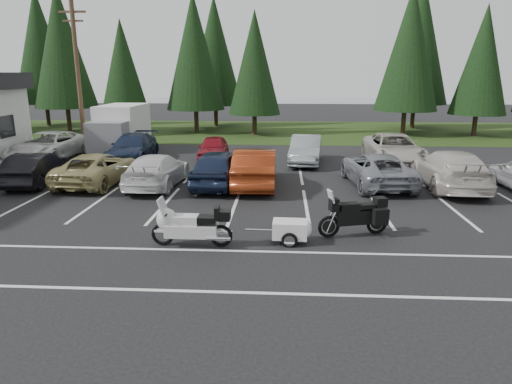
% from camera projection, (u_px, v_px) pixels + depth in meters
% --- Properties ---
extents(ground, '(120.00, 120.00, 0.00)m').
position_uv_depth(ground, '(218.00, 214.00, 16.31)').
color(ground, black).
rests_on(ground, ground).
extents(grass_strip, '(80.00, 16.00, 0.01)m').
position_uv_depth(grass_strip, '(256.00, 131.00, 39.48)').
color(grass_strip, '#1C3310').
rests_on(grass_strip, ground).
extents(lake_water, '(70.00, 50.00, 0.02)m').
position_uv_depth(lake_water, '(294.00, 106.00, 69.20)').
color(lake_water, slate).
rests_on(lake_water, ground).
extents(utility_pole, '(1.60, 0.26, 9.00)m').
position_uv_depth(utility_pole, '(78.00, 76.00, 27.26)').
color(utility_pole, '#473321').
rests_on(utility_pole, ground).
extents(box_truck, '(2.40, 5.60, 2.90)m').
position_uv_depth(box_truck, '(118.00, 129.00, 28.46)').
color(box_truck, silver).
rests_on(box_truck, ground).
extents(stall_markings, '(32.00, 16.00, 0.01)m').
position_uv_depth(stall_markings, '(225.00, 199.00, 18.24)').
color(stall_markings, silver).
rests_on(stall_markings, ground).
extents(conifer_2, '(5.10, 5.10, 11.89)m').
position_uv_depth(conifer_2, '(61.00, 47.00, 37.46)').
color(conifer_2, '#332316').
rests_on(conifer_2, ground).
extents(conifer_3, '(3.87, 3.87, 9.02)m').
position_uv_depth(conifer_3, '(123.00, 68.00, 36.22)').
color(conifer_3, '#332316').
rests_on(conifer_3, ground).
extents(conifer_4, '(4.80, 4.80, 11.17)m').
position_uv_depth(conifer_4, '(194.00, 52.00, 37.05)').
color(conifer_4, '#332316').
rests_on(conifer_4, ground).
extents(conifer_5, '(4.14, 4.14, 9.63)m').
position_uv_depth(conifer_5, '(255.00, 63.00, 35.74)').
color(conifer_5, '#332316').
rests_on(conifer_5, ground).
extents(conifer_6, '(4.93, 4.93, 11.48)m').
position_uv_depth(conifer_6, '(409.00, 48.00, 35.28)').
color(conifer_6, '#332316').
rests_on(conifer_6, ground).
extents(conifer_7, '(4.27, 4.27, 9.94)m').
position_uv_depth(conifer_7, '(482.00, 60.00, 34.91)').
color(conifer_7, '#332316').
rests_on(conifer_7, ground).
extents(conifer_back_a, '(5.28, 5.28, 12.30)m').
position_uv_depth(conifer_back_a, '(40.00, 47.00, 41.68)').
color(conifer_back_a, '#332316').
rests_on(conifer_back_a, ground).
extents(conifer_back_b, '(4.97, 4.97, 11.58)m').
position_uv_depth(conifer_back_b, '(215.00, 51.00, 41.37)').
color(conifer_back_b, '#332316').
rests_on(conifer_back_b, ground).
extents(conifer_back_c, '(5.50, 5.50, 12.81)m').
position_uv_depth(conifer_back_c, '(419.00, 42.00, 39.51)').
color(conifer_back_c, '#332316').
rests_on(conifer_back_c, ground).
extents(car_near_1, '(1.94, 4.51, 1.44)m').
position_uv_depth(car_near_1, '(36.00, 168.00, 20.47)').
color(car_near_1, black).
rests_on(car_near_1, ground).
extents(car_near_2, '(2.67, 5.20, 1.40)m').
position_uv_depth(car_near_2, '(97.00, 168.00, 20.53)').
color(car_near_2, '#9D945B').
rests_on(car_near_2, ground).
extents(car_near_3, '(2.22, 5.00, 1.43)m').
position_uv_depth(car_near_3, '(157.00, 170.00, 20.11)').
color(car_near_3, silver).
rests_on(car_near_3, ground).
extents(car_near_4, '(2.21, 4.91, 1.64)m').
position_uv_depth(car_near_4, '(219.00, 168.00, 20.14)').
color(car_near_4, '#17223B').
rests_on(car_near_4, ground).
extents(car_near_5, '(1.84, 5.12, 1.68)m').
position_uv_depth(car_near_5, '(255.00, 167.00, 20.07)').
color(car_near_5, maroon).
rests_on(car_near_5, ground).
extents(car_near_6, '(2.85, 5.40, 1.45)m').
position_uv_depth(car_near_6, '(377.00, 169.00, 20.23)').
color(car_near_6, gray).
rests_on(car_near_6, ground).
extents(car_near_7, '(2.55, 5.78, 1.65)m').
position_uv_depth(car_near_7, '(450.00, 169.00, 19.78)').
color(car_near_7, beige).
rests_on(car_near_7, ground).
extents(car_far_0, '(2.94, 5.88, 1.60)m').
position_uv_depth(car_far_0, '(48.00, 146.00, 26.21)').
color(car_far_0, white).
rests_on(car_far_0, ground).
extents(car_far_1, '(2.23, 5.20, 1.49)m').
position_uv_depth(car_far_1, '(133.00, 148.00, 25.95)').
color(car_far_1, '#17213A').
rests_on(car_far_1, ground).
extents(car_far_2, '(1.77, 4.02, 1.35)m').
position_uv_depth(car_far_2, '(213.00, 148.00, 26.28)').
color(car_far_2, maroon).
rests_on(car_far_2, ground).
extents(car_far_3, '(2.07, 4.74, 1.52)m').
position_uv_depth(car_far_3, '(306.00, 150.00, 25.16)').
color(car_far_3, gray).
rests_on(car_far_3, ground).
extents(car_far_4, '(2.73, 5.80, 1.60)m').
position_uv_depth(car_far_4, '(394.00, 149.00, 25.27)').
color(car_far_4, '#BBB5AB').
rests_on(car_far_4, ground).
extents(touring_motorcycle, '(2.62, 0.83, 1.45)m').
position_uv_depth(touring_motorcycle, '(191.00, 222.00, 13.08)').
color(touring_motorcycle, silver).
rests_on(touring_motorcycle, ground).
extents(cargo_trailer, '(1.49, 0.88, 0.68)m').
position_uv_depth(cargo_trailer, '(290.00, 232.00, 13.45)').
color(cargo_trailer, silver).
rests_on(cargo_trailer, ground).
extents(adventure_motorcycle, '(2.65, 1.51, 1.53)m').
position_uv_depth(adventure_motorcycle, '(354.00, 212.00, 13.90)').
color(adventure_motorcycle, black).
rests_on(adventure_motorcycle, ground).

